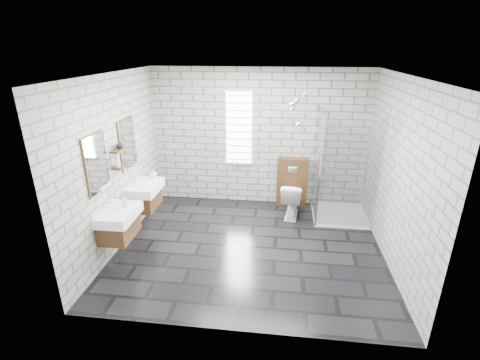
% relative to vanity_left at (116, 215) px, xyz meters
% --- Properties ---
extents(floor, '(4.20, 3.60, 0.02)m').
position_rel_vanity_left_xyz_m(floor, '(1.91, 0.60, -0.77)').
color(floor, black).
rests_on(floor, ground).
extents(ceiling, '(4.20, 3.60, 0.02)m').
position_rel_vanity_left_xyz_m(ceiling, '(1.91, 0.60, 1.95)').
color(ceiling, white).
rests_on(ceiling, wall_back).
extents(wall_back, '(4.20, 0.02, 2.70)m').
position_rel_vanity_left_xyz_m(wall_back, '(1.91, 2.41, 0.59)').
color(wall_back, '#A1A19C').
rests_on(wall_back, floor).
extents(wall_front, '(4.20, 0.02, 2.70)m').
position_rel_vanity_left_xyz_m(wall_front, '(1.91, -1.21, 0.59)').
color(wall_front, '#A1A19C').
rests_on(wall_front, floor).
extents(wall_left, '(0.02, 3.60, 2.70)m').
position_rel_vanity_left_xyz_m(wall_left, '(-0.20, 0.60, 0.59)').
color(wall_left, '#A1A19C').
rests_on(wall_left, floor).
extents(wall_right, '(0.02, 3.60, 2.70)m').
position_rel_vanity_left_xyz_m(wall_right, '(4.02, 0.60, 0.59)').
color(wall_right, '#A1A19C').
rests_on(wall_right, floor).
extents(vanity_left, '(0.47, 0.70, 1.57)m').
position_rel_vanity_left_xyz_m(vanity_left, '(0.00, 0.00, 0.00)').
color(vanity_left, '#482E16').
rests_on(vanity_left, wall_left).
extents(vanity_right, '(0.47, 0.70, 1.57)m').
position_rel_vanity_left_xyz_m(vanity_right, '(0.00, 1.02, 0.00)').
color(vanity_right, '#482E16').
rests_on(vanity_right, wall_left).
extents(shelf_lower, '(0.14, 0.30, 0.03)m').
position_rel_vanity_left_xyz_m(shelf_lower, '(-0.12, 0.55, 0.56)').
color(shelf_lower, '#482E16').
rests_on(shelf_lower, wall_left).
extents(shelf_upper, '(0.14, 0.30, 0.03)m').
position_rel_vanity_left_xyz_m(shelf_upper, '(-0.12, 0.55, 0.82)').
color(shelf_upper, '#482E16').
rests_on(shelf_upper, wall_left).
extents(window, '(0.56, 0.05, 1.48)m').
position_rel_vanity_left_xyz_m(window, '(1.51, 2.38, 0.79)').
color(window, white).
rests_on(window, wall_back).
extents(cistern_panel, '(0.60, 0.20, 1.00)m').
position_rel_vanity_left_xyz_m(cistern_panel, '(2.59, 2.30, -0.26)').
color(cistern_panel, '#482E16').
rests_on(cistern_panel, floor).
extents(flush_plate, '(0.18, 0.01, 0.12)m').
position_rel_vanity_left_xyz_m(flush_plate, '(2.59, 2.19, 0.04)').
color(flush_plate, silver).
rests_on(flush_plate, cistern_panel).
extents(shower_enclosure, '(1.00, 1.00, 2.03)m').
position_rel_vanity_left_xyz_m(shower_enclosure, '(3.41, 1.78, -0.25)').
color(shower_enclosure, white).
rests_on(shower_enclosure, floor).
extents(pendant_cluster, '(0.30, 0.25, 0.99)m').
position_rel_vanity_left_xyz_m(pendant_cluster, '(2.59, 1.98, 1.32)').
color(pendant_cluster, silver).
rests_on(pendant_cluster, ceiling).
extents(toilet, '(0.46, 0.70, 0.68)m').
position_rel_vanity_left_xyz_m(toilet, '(2.59, 1.81, -0.42)').
color(toilet, white).
rests_on(toilet, floor).
extents(soap_bottle_a, '(0.10, 0.10, 0.17)m').
position_rel_vanity_left_xyz_m(soap_bottle_a, '(0.10, 0.10, 0.18)').
color(soap_bottle_a, '#B2B2B2').
rests_on(soap_bottle_a, vanity_left).
extents(soap_bottle_b, '(0.14, 0.14, 0.16)m').
position_rel_vanity_left_xyz_m(soap_bottle_b, '(0.09, 1.32, 0.17)').
color(soap_bottle_b, '#B2B2B2').
rests_on(soap_bottle_b, vanity_right).
extents(soap_bottle_c, '(0.09, 0.09, 0.23)m').
position_rel_vanity_left_xyz_m(soap_bottle_c, '(-0.11, 0.47, 0.69)').
color(soap_bottle_c, '#B2B2B2').
rests_on(soap_bottle_c, shelf_lower).
extents(vase, '(0.13, 0.13, 0.12)m').
position_rel_vanity_left_xyz_m(vase, '(-0.11, 0.61, 0.90)').
color(vase, '#B2B2B2').
rests_on(vase, shelf_upper).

